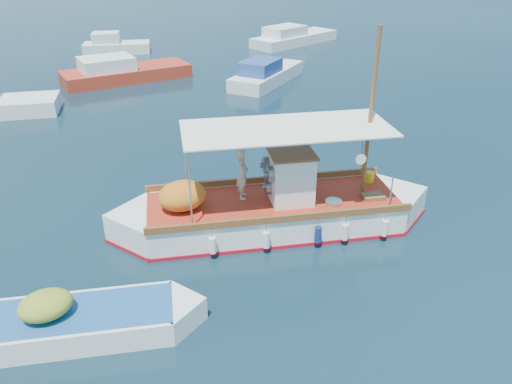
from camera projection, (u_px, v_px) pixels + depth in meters
ground at (289, 221)px, 16.66m from camera, size 160.00×160.00×0.00m
fishing_caique at (271, 211)px, 16.09m from camera, size 10.07×5.22×6.48m
dinghy at (81, 323)px, 11.85m from camera, size 5.59×2.96×1.44m
bg_boat_n at (123, 73)px, 32.23m from camera, size 8.08×2.96×1.80m
bg_boat_ne at (266, 75)px, 31.70m from camera, size 6.75×5.55×1.80m
bg_boat_e at (293, 38)px, 42.80m from camera, size 8.82×4.75×1.80m
bg_boat_far_n at (115, 47)px, 39.65m from camera, size 5.48×3.60×1.80m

